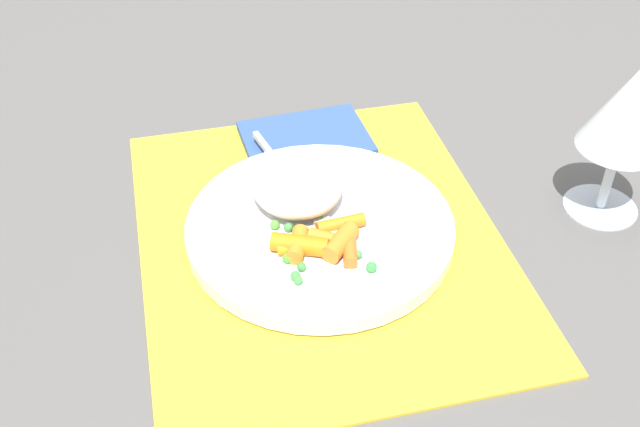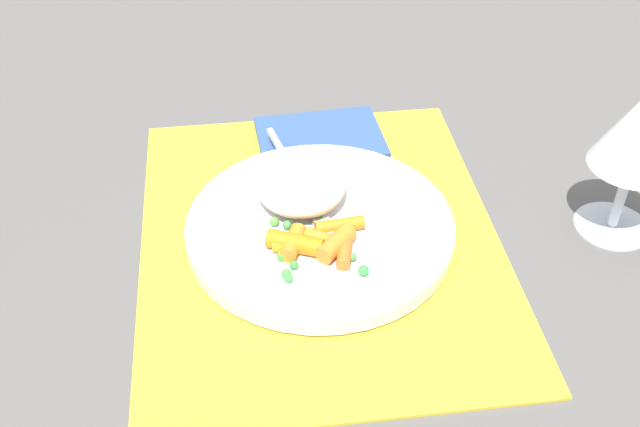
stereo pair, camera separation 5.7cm
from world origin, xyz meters
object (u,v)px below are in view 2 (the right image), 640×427
(rice_mound, at_px, (301,184))
(napkin, at_px, (320,138))
(carrot_portion, at_px, (317,242))
(fork, at_px, (307,197))
(plate, at_px, (320,228))

(rice_mound, xyz_separation_m, napkin, (-0.12, 0.04, -0.03))
(carrot_portion, bearing_deg, napkin, 171.77)
(rice_mound, xyz_separation_m, fork, (0.00, 0.01, -0.02))
(fork, bearing_deg, rice_mound, -106.18)
(napkin, bearing_deg, plate, -7.52)
(fork, bearing_deg, plate, 12.78)
(carrot_portion, distance_m, napkin, 0.20)
(rice_mound, height_order, fork, rice_mound)
(plate, bearing_deg, fork, -167.22)
(rice_mound, bearing_deg, fork, 73.82)
(carrot_portion, relative_size, fork, 0.47)
(fork, bearing_deg, carrot_portion, 0.50)
(plate, distance_m, fork, 0.04)
(carrot_portion, height_order, napkin, carrot_portion)
(carrot_portion, bearing_deg, fork, -179.50)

